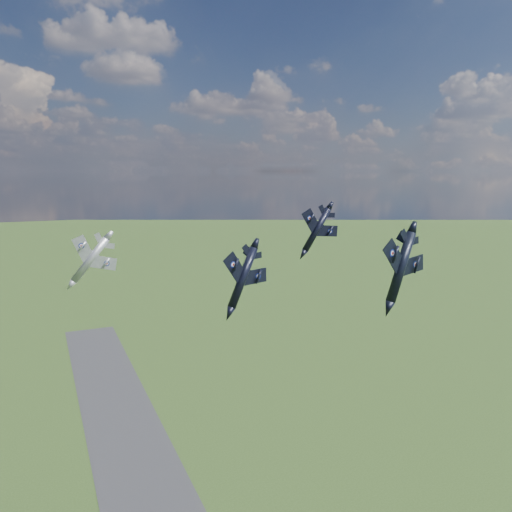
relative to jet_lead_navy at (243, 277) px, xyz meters
name	(u,v)px	position (x,y,z in m)	size (l,w,h in m)	color
jet_lead_navy	(243,277)	(0.00, 0.00, 0.00)	(9.03, 12.59, 2.61)	black
jet_right_navy	(401,267)	(15.61, -15.06, 2.97)	(9.17, 12.79, 2.65)	black
jet_high_navy	(317,230)	(22.86, 18.13, 3.89)	(9.17, 12.78, 2.64)	black
jet_left_silver	(90,260)	(-18.54, 23.43, 0.11)	(9.15, 12.75, 2.64)	#999BA3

